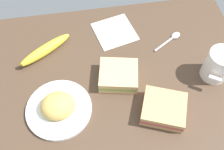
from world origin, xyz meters
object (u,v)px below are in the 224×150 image
Objects in this scene: sandwich_side at (164,109)px; sandwich_main at (118,75)px; banana at (45,50)px; coffee_mug_black at (218,65)px; plate_of_food at (58,107)px; paper_napkin at (115,32)px; spoon at (171,39)px.

sandwich_main is at bearing -50.83° from sandwich_side.
sandwich_main is 0.74× the size of banana.
sandwich_side is at bearing 27.80° from coffee_mug_black.
plate_of_food is at bearing 98.57° from banana.
sandwich_main is at bearing -6.05° from coffee_mug_black.
sandwich_side is at bearing 140.52° from banana.
coffee_mug_black reaches higher than sandwich_main.
banana is 24.73cm from paper_napkin.
coffee_mug_black is 18.97cm from spoon.
plate_of_food reaches higher than banana.
banana is (3.24, -21.50, -0.09)cm from plate_of_food.
sandwich_side is (-29.44, 5.42, 0.40)cm from plate_of_food.
plate_of_food is 1.26× the size of sandwich_side.
sandwich_main reaches higher than banana.
coffee_mug_black is 29.97cm from sandwich_main.
coffee_mug_black reaches higher than sandwich_side.
plate_of_food is 1.69× the size of spoon.
coffee_mug_black is at bearing 140.84° from paper_napkin.
plate_of_food is 1.04× the size of banana.
sandwich_side is at bearing 104.88° from paper_napkin.
plate_of_food is at bearing 52.38° from paper_napkin.
coffee_mug_black reaches higher than spoon.
banana reaches higher than paper_napkin.
banana is 42.77cm from spoon.
paper_napkin is at bearing -127.62° from plate_of_food.
coffee_mug_black is 0.79× the size of paper_napkin.
spoon reaches higher than paper_napkin.
plate_of_food is 1.43× the size of paper_napkin.
sandwich_side is 1.14× the size of paper_napkin.
paper_napkin is (-24.06, -5.52, -1.55)cm from banana.
coffee_mug_black is at bearing 119.01° from spoon.
paper_napkin is (27.55, -22.44, -5.23)cm from coffee_mug_black.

